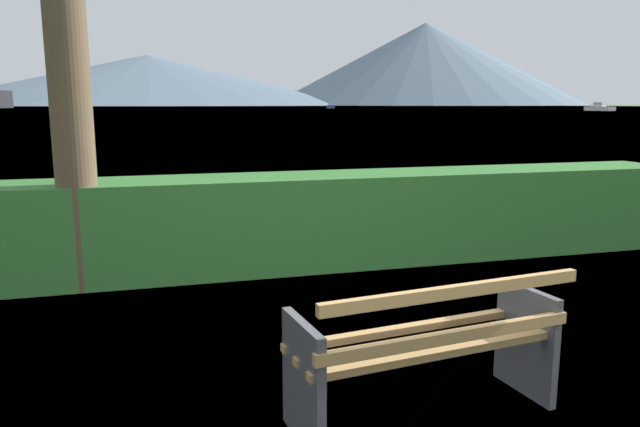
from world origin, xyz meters
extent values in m
plane|color=#567A38|center=(0.00, 0.00, 0.00)|extent=(1400.00, 1400.00, 0.00)
plane|color=slate|center=(0.00, 307.19, 0.00)|extent=(620.00, 620.00, 0.00)
cube|color=tan|center=(0.02, -0.19, 0.45)|extent=(1.56, 0.26, 0.04)
cube|color=tan|center=(0.00, 0.00, 0.45)|extent=(1.56, 0.26, 0.04)
cube|color=tan|center=(-0.02, 0.19, 0.45)|extent=(1.56, 0.26, 0.04)
cube|color=tan|center=(0.03, -0.26, 0.57)|extent=(1.56, 0.24, 0.06)
cube|color=tan|center=(0.04, -0.31, 0.84)|extent=(1.56, 0.24, 0.06)
cube|color=#4C4C51|center=(-0.73, -0.11, 0.34)|extent=(0.11, 0.51, 0.68)
cube|color=#4C4C51|center=(0.74, 0.07, 0.34)|extent=(0.11, 0.51, 0.68)
cube|color=#387A33|center=(0.00, 3.39, 0.51)|extent=(9.60, 0.89, 1.01)
cylinder|color=brown|center=(-2.14, 3.13, 2.36)|extent=(0.38, 0.38, 4.71)
cube|color=silver|center=(104.55, 121.93, 0.51)|extent=(3.20, 7.73, 1.02)
cube|color=silver|center=(104.55, 121.93, 1.53)|extent=(1.96, 2.87, 1.03)
cube|color=#335693|center=(61.94, 207.83, 0.57)|extent=(3.23, 6.68, 1.15)
cube|color=beige|center=(61.94, 207.83, 1.54)|extent=(1.91, 2.53, 0.79)
cone|color=slate|center=(0.00, 599.05, 23.18)|extent=(396.27, 396.27, 46.35)
cone|color=slate|center=(260.88, 551.17, 39.19)|extent=(302.57, 302.57, 78.39)
camera|label=1|loc=(-1.45, -2.98, 1.79)|focal=33.86mm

